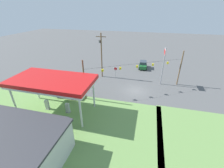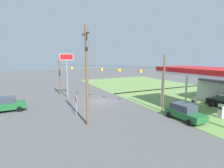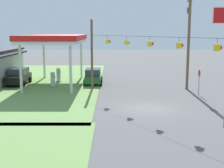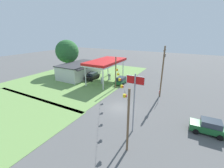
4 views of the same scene
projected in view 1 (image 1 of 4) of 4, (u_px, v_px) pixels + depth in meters
name	position (u px, v px, depth m)	size (l,w,h in m)	color
ground_plane	(135.00, 91.00, 29.52)	(160.00, 160.00, 0.00)	#565656
gas_station_canopy	(52.00, 82.00, 21.53)	(11.98, 6.26, 5.65)	silver
gas_station_store	(4.00, 146.00, 15.38)	(12.42, 7.77, 3.95)	silver
fuel_pump_near	(68.00, 108.00, 23.13)	(0.71, 0.56, 1.65)	gray
fuel_pump_far	(47.00, 105.00, 23.92)	(0.71, 0.56, 1.65)	gray
car_at_pumps_front	(68.00, 92.00, 27.23)	(4.47, 2.16, 1.80)	#1E602D
car_at_pumps_rear	(39.00, 124.00, 19.76)	(4.78, 2.13, 1.90)	black
car_on_crossroad	(143.00, 65.00, 40.12)	(2.21, 4.22, 1.89)	#1E602D
stop_sign_roadside	(116.00, 70.00, 34.49)	(0.80, 0.08, 2.50)	#99999E
stop_sign_overhead	(164.00, 59.00, 29.66)	(0.22, 2.27, 7.84)	gray
utility_pole_main	(101.00, 53.00, 33.14)	(2.20, 0.44, 9.98)	brown
signal_span_gantry	(137.00, 72.00, 27.68)	(16.86, 10.24, 7.26)	brown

